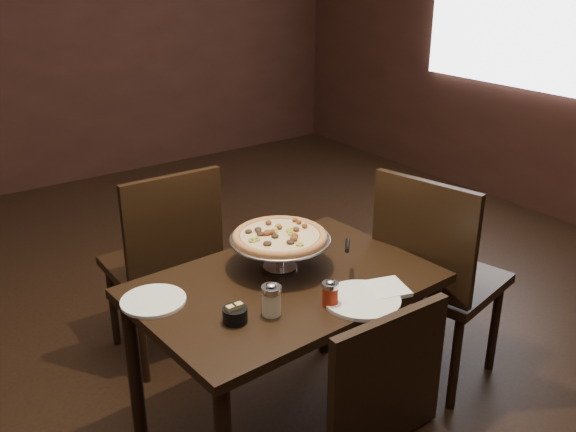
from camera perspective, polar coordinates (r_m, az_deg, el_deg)
room at (r=2.23m, az=-1.68°, el=11.43°), size 6.04×7.04×2.84m
dining_table at (r=2.45m, az=-0.26°, el=-7.68°), size 1.14×0.79×0.69m
pizza_stand at (r=2.45m, az=-0.73°, el=-1.85°), size 0.39×0.39×0.16m
parmesan_shaker at (r=2.18m, az=-1.48°, el=-7.43°), size 0.07×0.07×0.12m
pepper_flake_shaker at (r=2.23m, az=3.77°, el=-6.90°), size 0.06×0.06×0.10m
packet_caddy at (r=2.16m, az=-4.73°, el=-8.71°), size 0.08×0.08×0.06m
napkin_stack at (r=2.37m, az=8.72°, el=-6.41°), size 0.18×0.18×0.02m
plate_left at (r=2.32m, az=-11.88°, el=-7.38°), size 0.23×0.23×0.01m
plate_near at (r=2.29m, az=6.56°, el=-7.42°), size 0.28×0.28×0.01m
serving_spatula at (r=2.40m, az=5.29°, el=-2.66°), size 0.14×0.14×0.02m
chair_far at (r=2.98m, az=-10.87°, el=-3.78°), size 0.46×0.46×0.97m
chair_side at (r=2.84m, az=12.93°, el=-4.94°), size 0.56×0.56×1.00m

